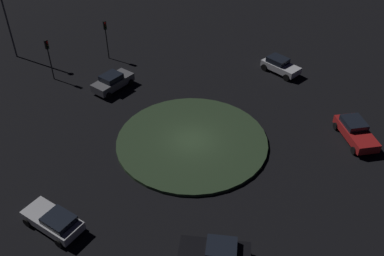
% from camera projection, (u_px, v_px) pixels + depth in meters
% --- Properties ---
extents(ground_plane, '(121.55, 121.55, 0.00)m').
position_uv_depth(ground_plane, '(192.00, 142.00, 35.23)').
color(ground_plane, black).
extents(roundabout_island, '(12.33, 12.33, 0.26)m').
position_uv_depth(roundabout_island, '(192.00, 141.00, 35.15)').
color(roundabout_island, '#2D4228').
rests_on(roundabout_island, ground_plane).
extents(car_grey, '(3.52, 4.49, 1.59)m').
position_uv_depth(car_grey, '(113.00, 82.00, 41.28)').
color(car_grey, slate).
rests_on(car_grey, ground_plane).
extents(car_red, '(3.26, 4.88, 1.50)m').
position_uv_depth(car_red, '(356.00, 131.00, 35.14)').
color(car_red, red).
rests_on(car_red, ground_plane).
extents(car_silver, '(4.52, 3.33, 1.37)m').
position_uv_depth(car_silver, '(54.00, 220.00, 27.76)').
color(car_silver, silver).
rests_on(car_silver, ground_plane).
extents(car_black, '(4.34, 2.13, 1.57)m').
position_uv_depth(car_black, '(216.00, 253.00, 25.65)').
color(car_black, black).
rests_on(car_black, ground_plane).
extents(car_white, '(4.14, 3.75, 1.52)m').
position_uv_depth(car_white, '(280.00, 65.00, 43.81)').
color(car_white, white).
rests_on(car_white, ground_plane).
extents(traffic_light_northwest, '(0.38, 0.39, 4.25)m').
position_uv_depth(traffic_light_northwest, '(106.00, 32.00, 44.84)').
color(traffic_light_northwest, '#2D2D2D').
rests_on(traffic_light_northwest, ground_plane).
extents(traffic_light_northwest_near, '(0.40, 0.37, 4.24)m').
position_uv_depth(traffic_light_northwest_near, '(48.00, 52.00, 41.37)').
color(traffic_light_northwest_near, '#2D2D2D').
rests_on(traffic_light_northwest_near, ground_plane).
extents(streetlamp_northwest, '(0.52, 0.52, 9.52)m').
position_uv_depth(streetlamp_northwest, '(2.00, 2.00, 43.30)').
color(streetlamp_northwest, '#4C4C51').
rests_on(streetlamp_northwest, ground_plane).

